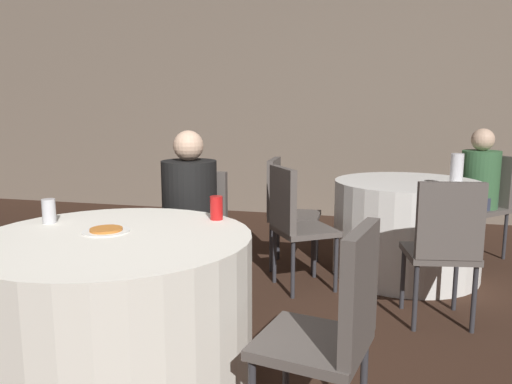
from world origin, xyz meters
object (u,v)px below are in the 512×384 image
at_px(chair_far_west, 284,203).
at_px(chair_far_southwest, 293,217).
at_px(person_black_shirt, 186,224).
at_px(soda_can_red, 216,208).
at_px(table_far, 406,228).
at_px(chair_near_east, 336,321).
at_px(chair_far_south, 444,241).
at_px(soda_can_silver, 49,211).
at_px(table_near, 118,314).
at_px(chair_near_north, 195,228).
at_px(pizza_plate_near, 106,230).
at_px(chair_far_northeast, 485,196).
at_px(person_green_jacket, 473,194).
at_px(bottle_far, 457,170).

height_order(chair_far_west, chair_far_southwest, same).
distance_m(person_black_shirt, soda_can_red, 0.62).
distance_m(table_far, chair_near_east, 2.31).
height_order(chair_far_south, soda_can_silver, chair_far_south).
bearing_deg(soda_can_silver, soda_can_red, 19.63).
xyz_separation_m(table_near, chair_far_west, (0.39, 2.04, 0.17)).
relative_size(chair_near_north, pizza_plate_near, 4.16).
bearing_deg(chair_far_southwest, soda_can_silver, -70.25).
bearing_deg(person_black_shirt, chair_far_south, -172.48).
xyz_separation_m(table_far, chair_far_southwest, (-0.81, -0.55, 0.17)).
xyz_separation_m(chair_far_southwest, soda_can_silver, (-1.00, -1.38, 0.27)).
distance_m(person_black_shirt, soda_can_silver, 0.88).
relative_size(chair_near_north, chair_far_southwest, 1.00).
bearing_deg(chair_far_northeast, person_black_shirt, 87.35).
distance_m(chair_near_east, person_green_jacket, 3.00).
height_order(table_near, chair_far_northeast, chair_far_northeast).
height_order(chair_far_south, pizza_plate_near, chair_far_south).
height_order(chair_far_northeast, soda_can_silver, chair_far_northeast).
xyz_separation_m(chair_far_northeast, soda_can_red, (-1.73, -2.34, 0.27)).
bearing_deg(soda_can_silver, person_black_shirt, 59.73).
xyz_separation_m(table_far, chair_far_northeast, (0.70, 0.69, 0.17)).
distance_m(person_green_jacket, soda_can_red, 2.76).
xyz_separation_m(table_near, soda_can_silver, (-0.44, 0.14, 0.44)).
bearing_deg(person_black_shirt, soda_can_silver, 59.14).
height_order(chair_far_northeast, person_black_shirt, person_black_shirt).
bearing_deg(person_black_shirt, chair_near_east, 132.93).
bearing_deg(table_near, chair_far_northeast, 53.17).
height_order(person_black_shirt, person_green_jacket, person_black_shirt).
relative_size(chair_far_south, soda_can_red, 7.45).
distance_m(table_far, chair_far_west, 1.00).
distance_m(chair_far_northeast, soda_can_red, 2.92).
distance_m(person_green_jacket, soda_can_silver, 3.47).
bearing_deg(chair_far_northeast, table_far, 90.00).
height_order(table_near, chair_far_west, chair_far_west).
distance_m(table_near, table_far, 2.49).
xyz_separation_m(table_near, chair_near_north, (-0.01, 1.04, 0.17)).
height_order(table_near, chair_near_east, chair_near_east).
bearing_deg(chair_far_southwest, chair_near_east, -19.26).
bearing_deg(chair_far_south, table_near, -154.48).
relative_size(soda_can_red, bottle_far, 0.50).
height_order(table_near, chair_far_south, chair_far_south).
xyz_separation_m(pizza_plate_near, soda_can_red, (0.42, 0.37, 0.05)).
bearing_deg(person_black_shirt, table_near, 90.00).
distance_m(table_near, chair_far_northeast, 3.46).
height_order(chair_near_north, pizza_plate_near, chair_near_north).
bearing_deg(table_far, soda_can_red, -121.93).
height_order(table_near, soda_can_red, soda_can_red).
relative_size(chair_far_west, person_green_jacket, 0.79).
distance_m(table_far, soda_can_silver, 2.68).
height_order(chair_near_north, chair_far_southwest, same).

